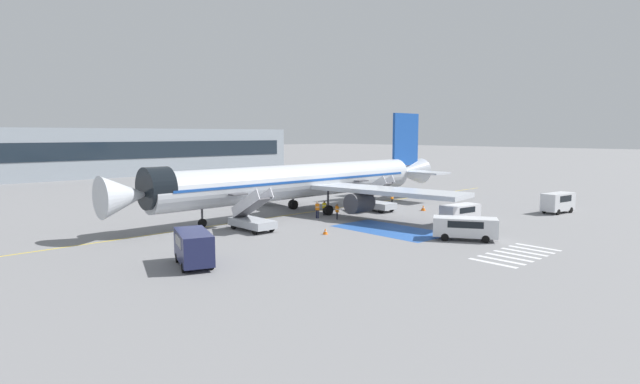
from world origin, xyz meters
The scene contains 25 objects.
ground_plane centered at (0.00, 0.00, 0.00)m, with size 600.00×600.00×0.00m, color slate.
apron_leadline_yellow centered at (-0.49, -0.14, 0.00)m, with size 0.20×78.88×0.01m, color gold.
apron_stand_patch_blue centered at (-0.49, -13.19, 0.00)m, with size 5.53×10.45×0.01m, color #2856A8.
apron_walkway_bar_0 centered at (-4.69, -25.73, 0.00)m, with size 0.44×3.60×0.01m, color silver.
apron_walkway_bar_1 centered at (-3.49, -25.73, 0.00)m, with size 0.44×3.60×0.01m, color silver.
apron_walkway_bar_2 centered at (-2.29, -25.73, 0.00)m, with size 0.44×3.60×0.01m, color silver.
apron_walkway_bar_3 centered at (-1.09, -25.73, 0.00)m, with size 0.44×3.60×0.01m, color silver.
apron_walkway_bar_4 centered at (0.11, -25.73, 0.00)m, with size 0.44×3.60×0.01m, color silver.
apron_walkway_bar_5 centered at (1.31, -25.73, 0.00)m, with size 0.44×3.60×0.01m, color silver.
apron_walkway_bar_6 centered at (2.51, -25.73, 0.00)m, with size 0.44×3.60×0.01m, color silver.
airliner centered at (0.23, -0.13, 3.65)m, with size 44.65×36.47×11.69m.
boarding_stairs_forward centered at (-10.04, -4.64, 1.00)m, with size 2.24×5.25×4.07m.
boarding_stairs_aft centered at (7.39, -4.49, 1.02)m, with size 2.24×5.25×4.26m.
fuel_tanker centered at (8.15, 21.33, 1.87)m, with size 9.81×3.32×3.68m.
service_van_0 centered at (21.30, -19.69, 1.35)m, with size 4.50×2.32×2.27m.
service_van_1 centered at (-20.19, -12.30, 1.39)m, with size 3.38×4.97×2.35m.
service_van_2 centered at (0.74, -20.28, 1.15)m, with size 4.52×5.46×1.89m.
service_van_3 centered at (7.30, -15.80, 1.15)m, with size 4.44×2.33×1.90m.
ground_crew_0 centered at (-1.06, -3.83, 1.03)m, with size 0.48×0.44×1.79m.
ground_crew_1 centered at (0.84, -2.88, 0.91)m, with size 0.47×0.47×1.59m.
ground_crew_2 centered at (12.52, -2.91, 0.92)m, with size 0.48×0.35×1.61m.
ground_crew_3 centered at (-0.11, -5.83, 0.93)m, with size 0.38×0.49×1.63m.
traffic_cone_0 centered at (-6.33, -10.61, 0.27)m, with size 0.48×0.48×0.53m.
traffic_cone_1 centered at (11.58, -8.31, 0.32)m, with size 0.57×0.57×0.63m.
terminal_building centered at (-12.81, 66.55, 5.04)m, with size 117.64×12.10×10.08m.
Camera 1 is at (-36.35, -42.32, 8.87)m, focal length 28.00 mm.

